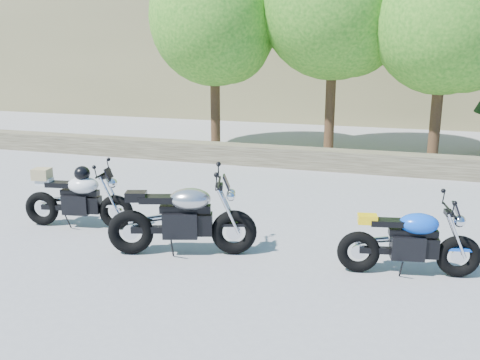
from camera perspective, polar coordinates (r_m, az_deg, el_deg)
name	(u,v)px	position (r m, az deg, el deg)	size (l,w,h in m)	color
ground	(210,239)	(8.66, -3.26, -6.28)	(90.00, 90.00, 0.00)	gray
stone_wall	(285,157)	(13.68, 4.84, 2.47)	(22.00, 0.55, 0.50)	#494231
tree_decid_left	(217,22)	(15.65, -2.46, 16.45)	(3.67, 3.67, 5.62)	#382314
tree_decid_mid	(338,6)	(15.28, 10.40, 17.81)	(4.08, 4.08, 6.24)	#382314
tree_decid_right	(449,25)	(14.55, 21.38, 15.15)	(3.54, 3.54, 5.41)	#382314
silver_bike	(183,219)	(7.92, -6.10, -4.19)	(2.16, 0.91, 1.11)	black
white_bike	(77,197)	(9.45, -16.97, -1.78)	(1.93, 0.61, 1.07)	black
blue_bike	(410,242)	(7.56, 17.67, -6.33)	(1.89, 0.62, 0.95)	black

